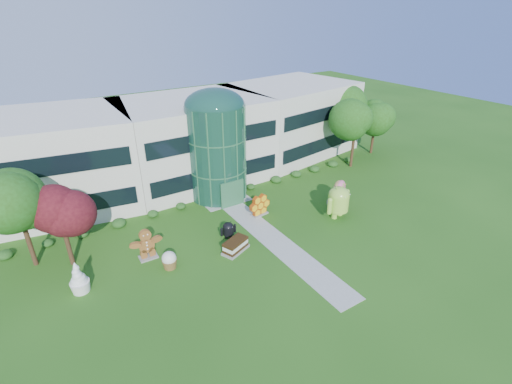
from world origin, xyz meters
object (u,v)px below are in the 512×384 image
donut (338,192)px  gingerbread (146,244)px  android_black (228,229)px  android_green (339,199)px

donut → gingerbread: bearing=145.3°
android_black → donut: bearing=-1.2°
android_black → gingerbread: gingerbread is taller
android_green → donut: bearing=36.2°
android_green → donut: (1.76, 1.83, -0.51)m
android_green → donut: android_green is taller
android_black → donut: 12.55m
gingerbread → android_black: bearing=-6.2°
donut → android_black: bearing=147.1°
android_black → android_green: bearing=-11.3°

